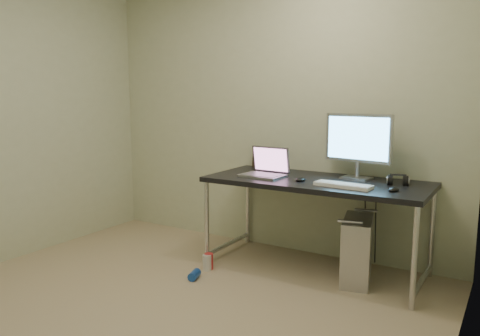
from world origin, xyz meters
name	(u,v)px	position (x,y,z in m)	size (l,w,h in m)	color
floor	(143,319)	(0.00, 0.00, 0.00)	(3.50, 3.50, 0.00)	tan
wall_back	(271,113)	(0.00, 1.75, 1.25)	(3.50, 0.02, 2.50)	beige
wall_right	(456,136)	(1.75, 0.00, 1.25)	(0.02, 3.50, 2.50)	beige
desk	(316,189)	(0.61, 1.37, 0.68)	(1.74, 0.76, 0.75)	black
tower_computer	(357,249)	(0.97, 1.33, 0.25)	(0.31, 0.51, 0.52)	silver
cable_a	(365,218)	(0.92, 1.70, 0.40)	(0.01, 0.01, 0.70)	black
cable_b	(376,223)	(1.01, 1.68, 0.38)	(0.01, 0.01, 0.72)	black
can_red	(209,261)	(-0.14, 0.93, 0.07)	(0.07, 0.07, 0.13)	red
can_white	(207,263)	(-0.14, 0.90, 0.07)	(0.07, 0.07, 0.13)	silver
can_blue	(194,275)	(-0.11, 0.70, 0.03)	(0.07, 0.07, 0.12)	#1846AC
laptop	(266,169)	(0.18, 1.31, 0.81)	(0.36, 0.30, 0.24)	#AEAFB6
monitor	(358,141)	(0.87, 1.56, 1.05)	(0.55, 0.19, 0.52)	#AEAFB6
keyboard	(343,185)	(0.89, 1.19, 0.76)	(0.42, 0.14, 0.03)	white
mouse_right	(394,189)	(1.24, 1.22, 0.77)	(0.07, 0.11, 0.04)	black
mouse_left	(301,178)	(0.52, 1.25, 0.77)	(0.07, 0.12, 0.04)	black
headphones	(398,181)	(1.21, 1.48, 0.78)	(0.17, 0.10, 0.10)	black
picture_frame	(265,157)	(-0.05, 1.72, 0.84)	(0.23, 0.03, 0.19)	black
webcam	(280,162)	(0.15, 1.63, 0.83)	(0.04, 0.03, 0.11)	silver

